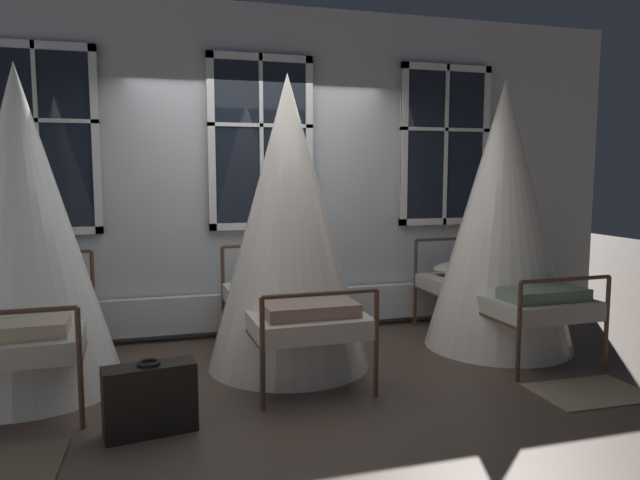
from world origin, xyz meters
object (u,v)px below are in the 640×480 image
cot_first (23,235)px  cot_second (288,228)px  cot_third (501,220)px  suitcase_dark (150,399)px

cot_first → cot_second: 2.01m
cot_second → cot_third: size_ratio=0.98×
cot_third → suitcase_dark: size_ratio=4.22×
cot_first → cot_second: size_ratio=1.00×
cot_first → cot_second: (2.01, -0.01, 0.00)m
cot_first → suitcase_dark: (0.86, -1.07, -0.94)m
cot_third → suitcase_dark: (-3.16, -1.05, -0.97)m
cot_first → cot_second: cot_second is taller
cot_third → suitcase_dark: bearing=107.6°
suitcase_dark → cot_second: bearing=34.0°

